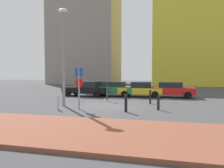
# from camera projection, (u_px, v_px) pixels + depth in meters

# --- Properties ---
(ground_plane) EXTENTS (120.00, 120.00, 0.00)m
(ground_plane) POSITION_uv_depth(u_px,v_px,m) (106.00, 106.00, 14.19)
(ground_plane) COLOR #424244
(sidewalk_brick) EXTENTS (40.00, 4.21, 0.14)m
(sidewalk_brick) POSITION_uv_depth(u_px,v_px,m) (62.00, 130.00, 7.93)
(sidewalk_brick) COLOR brown
(sidewalk_brick) RESTS_ON ground
(parked_car_black) EXTENTS (4.62, 2.14, 1.47)m
(parked_car_black) POSITION_uv_depth(u_px,v_px,m) (87.00, 89.00, 20.87)
(parked_car_black) COLOR black
(parked_car_black) RESTS_ON ground
(parked_car_green) EXTENTS (4.33, 2.19, 1.44)m
(parked_car_green) POSITION_uv_depth(u_px,v_px,m) (113.00, 89.00, 20.87)
(parked_car_green) COLOR #237238
(parked_car_green) RESTS_ON ground
(parked_car_yellow) EXTENTS (4.21, 2.06, 1.45)m
(parked_car_yellow) POSITION_uv_depth(u_px,v_px,m) (140.00, 89.00, 20.14)
(parked_car_yellow) COLOR gold
(parked_car_yellow) RESTS_ON ground
(parked_car_red) EXTENTS (4.43, 2.03, 1.45)m
(parked_car_red) POSITION_uv_depth(u_px,v_px,m) (170.00, 89.00, 19.69)
(parked_car_red) COLOR red
(parked_car_red) RESTS_ON ground
(parking_sign_post) EXTENTS (0.59, 0.15, 2.61)m
(parking_sign_post) POSITION_uv_depth(u_px,v_px,m) (79.00, 83.00, 13.01)
(parking_sign_post) COLOR gray
(parking_sign_post) RESTS_ON ground
(parking_meter) EXTENTS (0.18, 0.14, 1.50)m
(parking_meter) POSITION_uv_depth(u_px,v_px,m) (107.00, 89.00, 17.02)
(parking_meter) COLOR #4C4C51
(parking_meter) RESTS_ON ground
(street_lamp) EXTENTS (0.70, 0.36, 6.64)m
(street_lamp) POSITION_uv_depth(u_px,v_px,m) (63.00, 49.00, 14.24)
(street_lamp) COLOR gray
(street_lamp) RESTS_ON ground
(traffic_bollard_near) EXTENTS (0.13, 0.13, 0.85)m
(traffic_bollard_near) POSITION_uv_depth(u_px,v_px,m) (58.00, 103.00, 12.86)
(traffic_bollard_near) COLOR #B7B7BC
(traffic_bollard_near) RESTS_ON ground
(traffic_bollard_mid) EXTENTS (0.15, 0.15, 0.86)m
(traffic_bollard_mid) POSITION_uv_depth(u_px,v_px,m) (158.00, 103.00, 12.73)
(traffic_bollard_mid) COLOR black
(traffic_bollard_mid) RESTS_ON ground
(traffic_bollard_far) EXTENTS (0.17, 0.17, 1.03)m
(traffic_bollard_far) POSITION_uv_depth(u_px,v_px,m) (126.00, 103.00, 12.08)
(traffic_bollard_far) COLOR black
(traffic_bollard_far) RESTS_ON ground
(traffic_bollard_edge) EXTENTS (0.13, 0.13, 1.02)m
(traffic_bollard_edge) POSITION_uv_depth(u_px,v_px,m) (150.00, 97.00, 15.42)
(traffic_bollard_edge) COLOR black
(traffic_bollard_edge) RESTS_ON ground
(building_colorful_midrise) EXTENTS (14.97, 13.82, 29.87)m
(building_colorful_midrise) POSITION_uv_depth(u_px,v_px,m) (191.00, 12.00, 42.68)
(building_colorful_midrise) COLOR gold
(building_colorful_midrise) RESTS_ON ground
(building_under_construction) EXTENTS (14.98, 10.75, 22.55)m
(building_under_construction) POSITION_uv_depth(u_px,v_px,m) (86.00, 35.00, 48.77)
(building_under_construction) COLOR gray
(building_under_construction) RESTS_ON ground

